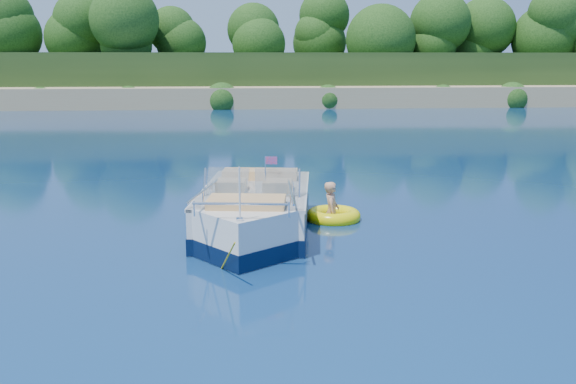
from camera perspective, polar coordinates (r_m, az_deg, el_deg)
ground at (r=12.34m, az=-7.39°, el=-5.05°), size 160.00×160.00×0.00m
shoreline at (r=75.62m, az=-5.44°, el=9.78°), size 170.00×59.00×6.00m
treeline at (r=52.86m, az=-5.67°, el=13.89°), size 150.00×7.12×8.19m
motorboat at (r=13.19m, az=-3.04°, el=-2.09°), size 2.70×6.09×2.03m
tow_tube at (r=14.44m, az=4.05°, el=-2.14°), size 1.24×1.24×0.33m
boy at (r=14.40m, az=3.87°, el=-2.53°), size 0.45×0.80×1.50m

